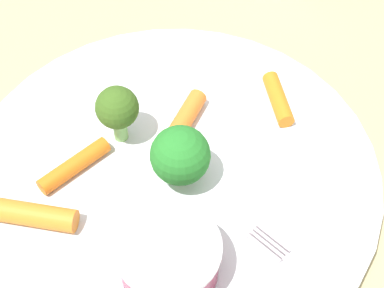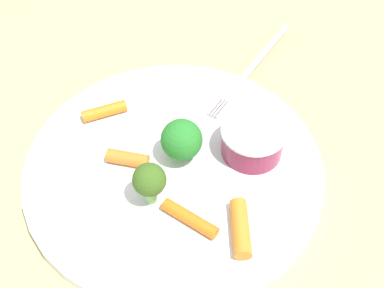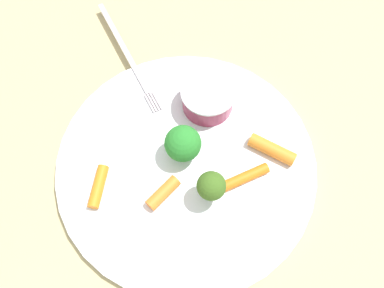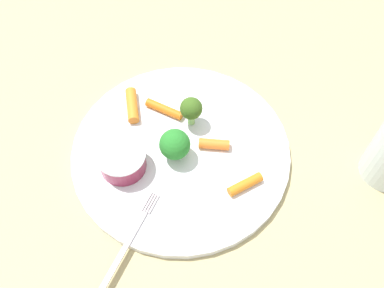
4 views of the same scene
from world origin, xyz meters
name	(u,v)px [view 2 (image 2 of 4)]	position (x,y,z in m)	size (l,w,h in m)	color
ground_plane	(174,172)	(0.00, 0.00, 0.00)	(2.40, 2.40, 0.00)	tan
plate	(174,168)	(0.00, 0.00, 0.01)	(0.30, 0.30, 0.01)	white
sauce_cup	(253,141)	(0.08, 0.01, 0.03)	(0.06, 0.06, 0.03)	maroon
broccoli_floret_0	(182,140)	(0.01, 0.01, 0.04)	(0.04, 0.04, 0.05)	#8EAC67
broccoli_floret_1	(149,181)	(-0.03, -0.04, 0.04)	(0.03, 0.03, 0.05)	#85BF69
carrot_stick_0	(128,158)	(-0.04, 0.01, 0.02)	(0.01, 0.01, 0.04)	orange
carrot_stick_1	(104,111)	(-0.07, 0.08, 0.02)	(0.01, 0.01, 0.05)	orange
carrot_stick_2	(190,218)	(0.01, -0.07, 0.02)	(0.01, 0.01, 0.06)	orange
carrot_stick_3	(241,228)	(0.05, -0.09, 0.02)	(0.02, 0.02, 0.06)	orange
fork	(251,69)	(0.11, 0.13, 0.01)	(0.13, 0.15, 0.00)	#BDB1B8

